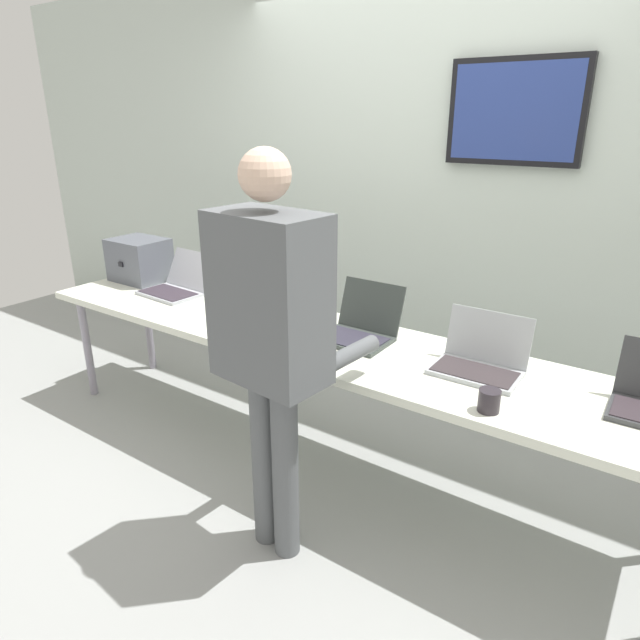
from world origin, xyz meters
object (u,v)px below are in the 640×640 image
(laptop_station_1, at_px, (257,303))
(coffee_mug, at_px, (489,401))
(workbench, at_px, (313,343))
(laptop_station_3, at_px, (480,359))
(laptop_station_2, at_px, (360,327))
(equipment_box, at_px, (140,260))
(laptop_station_0, at_px, (178,284))
(person, at_px, (272,328))

(laptop_station_1, relative_size, coffee_mug, 4.14)
(workbench, bearing_deg, laptop_station_3, 5.02)
(laptop_station_3, bearing_deg, laptop_station_2, 177.48)
(workbench, xyz_separation_m, laptop_station_3, (0.84, 0.07, 0.10))
(equipment_box, relative_size, laptop_station_1, 1.00)
(equipment_box, xyz_separation_m, laptop_station_0, (0.43, -0.05, -0.09))
(workbench, height_order, laptop_station_3, laptop_station_3)
(laptop_station_2, bearing_deg, laptop_station_0, -179.46)
(person, distance_m, coffee_mug, 0.87)
(equipment_box, bearing_deg, person, -23.21)
(equipment_box, distance_m, person, 1.95)
(laptop_station_0, bearing_deg, laptop_station_3, -0.44)
(laptop_station_1, bearing_deg, person, -45.30)
(equipment_box, bearing_deg, laptop_station_1, -2.79)
(equipment_box, bearing_deg, laptop_station_0, -7.30)
(laptop_station_3, height_order, person, person)
(laptop_station_2, bearing_deg, coffee_mug, -24.40)
(laptop_station_3, xyz_separation_m, coffee_mug, (0.15, -0.32, -0.01))
(equipment_box, xyz_separation_m, person, (1.78, -0.77, 0.15))
(equipment_box, distance_m, laptop_station_1, 1.08)
(workbench, relative_size, laptop_station_3, 9.49)
(laptop_station_3, distance_m, coffee_mug, 0.36)
(equipment_box, relative_size, laptop_station_0, 0.91)
(workbench, distance_m, laptop_station_3, 0.85)
(equipment_box, relative_size, laptop_station_3, 0.98)
(workbench, height_order, equipment_box, equipment_box)
(laptop_station_0, bearing_deg, coffee_mug, -9.16)
(workbench, relative_size, laptop_station_0, 8.85)
(laptop_station_2, bearing_deg, laptop_station_3, -2.52)
(person, bearing_deg, workbench, 112.00)
(workbench, relative_size, person, 2.09)
(equipment_box, xyz_separation_m, laptop_station_1, (1.08, -0.05, -0.08))
(laptop_station_0, height_order, coffee_mug, laptop_station_0)
(laptop_station_3, xyz_separation_m, person, (-0.59, -0.70, 0.23))
(equipment_box, xyz_separation_m, coffee_mug, (2.53, -0.39, -0.10))
(laptop_station_0, relative_size, laptop_station_2, 1.16)
(laptop_station_3, bearing_deg, laptop_station_1, 179.26)
(coffee_mug, bearing_deg, laptop_station_0, 170.84)
(laptop_station_1, relative_size, laptop_station_2, 1.05)
(laptop_station_0, bearing_deg, laptop_station_2, 0.54)
(laptop_station_3, distance_m, person, 0.94)
(coffee_mug, bearing_deg, laptop_station_2, 155.60)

